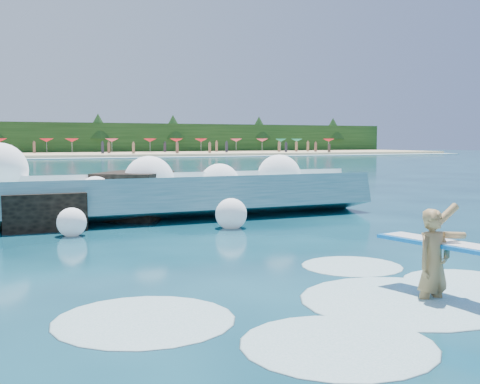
# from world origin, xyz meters

# --- Properties ---
(ground) EXTENTS (200.00, 200.00, 0.00)m
(ground) POSITION_xyz_m (0.00, 0.00, 0.00)
(ground) COLOR #072B38
(ground) RESTS_ON ground
(breaking_wave) EXTENTS (18.88, 2.90, 1.63)m
(breaking_wave) POSITION_xyz_m (-1.50, 7.67, 0.57)
(breaking_wave) COLOR teal
(breaking_wave) RESTS_ON ground
(rock_cluster) EXTENTS (8.75, 3.44, 1.57)m
(rock_cluster) POSITION_xyz_m (-2.22, 7.60, 0.50)
(rock_cluster) COLOR black
(rock_cluster) RESTS_ON ground
(surfer_with_board) EXTENTS (1.01, 2.82, 1.59)m
(surfer_with_board) POSITION_xyz_m (2.28, -2.85, 0.59)
(surfer_with_board) COLOR #A27D4B
(surfer_with_board) RESTS_ON ground
(wave_spray) EXTENTS (15.42, 4.58, 2.25)m
(wave_spray) POSITION_xyz_m (-1.31, 7.60, 1.07)
(wave_spray) COLOR white
(wave_spray) RESTS_ON ground
(surf_foam) EXTENTS (9.20, 5.42, 0.15)m
(surf_foam) POSITION_xyz_m (1.44, -2.53, 0.00)
(surf_foam) COLOR silver
(surf_foam) RESTS_ON ground
(beachgoers) EXTENTS (94.82, 14.00, 1.92)m
(beachgoers) POSITION_xyz_m (9.58, 74.56, 1.10)
(beachgoers) COLOR #3F332D
(beachgoers) RESTS_ON ground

